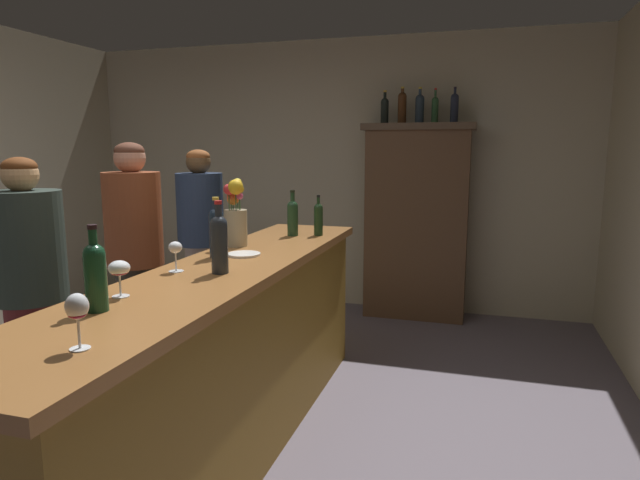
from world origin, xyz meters
name	(u,v)px	position (x,y,z in m)	size (l,w,h in m)	color
floor	(174,448)	(0.00, 0.00, 0.00)	(7.63, 7.63, 0.00)	slate
wall_back	(328,175)	(0.00, 3.00, 1.31)	(5.17, 0.12, 2.62)	#BDB396
bar_counter	(227,361)	(0.30, 0.05, 0.50)	(0.59, 3.02, 1.00)	olive
display_cabinet	(416,218)	(0.93, 2.71, 0.93)	(1.00, 0.39, 1.80)	brown
wine_bottle_chardonnay	(318,218)	(0.47, 1.12, 1.12)	(0.06, 0.06, 0.27)	#1B3419
wine_bottle_rose	(219,241)	(0.35, -0.09, 1.15)	(0.08, 0.08, 0.34)	#242A30
wine_bottle_riesling	(217,230)	(0.17, 0.25, 1.15)	(0.08, 0.08, 0.32)	#1B2A3B
wine_bottle_pinot	(95,273)	(0.21, -0.76, 1.14)	(0.08, 0.08, 0.31)	#153F25
wine_bottle_malbec	(293,216)	(0.31, 1.06, 1.13)	(0.07, 0.07, 0.30)	#1E3C22
wine_glass_front	(77,309)	(0.42, -1.09, 1.12)	(0.07, 0.07, 0.17)	white
wine_glass_mid	(119,270)	(0.17, -0.57, 1.11)	(0.08, 0.08, 0.15)	white
wine_glass_rear	(175,249)	(0.14, -0.12, 1.11)	(0.07, 0.07, 0.15)	white
flower_arrangement	(235,216)	(0.12, 0.58, 1.18)	(0.14, 0.15, 0.40)	tan
cheese_plate	(244,254)	(0.28, 0.33, 1.00)	(0.18, 0.18, 0.01)	white
display_bottle_left	(385,109)	(0.62, 2.71, 1.93)	(0.07, 0.07, 0.30)	black
display_bottle_midleft	(402,106)	(0.77, 2.71, 1.95)	(0.08, 0.08, 0.33)	#462712
display_bottle_center	(420,107)	(0.93, 2.71, 1.94)	(0.08, 0.08, 0.32)	#23303B
display_bottle_midright	(435,109)	(1.07, 2.71, 1.92)	(0.06, 0.06, 0.30)	#274C2A
display_bottle_right	(454,107)	(1.23, 2.71, 1.94)	(0.07, 0.07, 0.31)	#1F2434
patron_in_navy	(135,254)	(-0.68, 0.71, 0.88)	(0.37, 0.37, 1.61)	#33322A
patron_by_cabinet	(30,288)	(-0.80, -0.05, 0.83)	(0.39, 0.39, 1.53)	maroon
patron_redhead	(201,236)	(-0.73, 1.67, 0.85)	(0.38, 0.38, 1.57)	#B0A091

